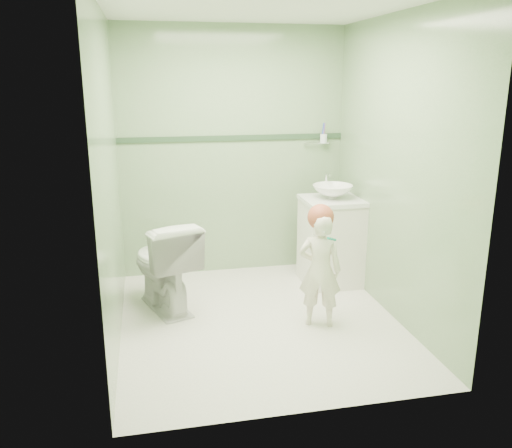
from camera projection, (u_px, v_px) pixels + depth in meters
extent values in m
plane|color=beige|center=(260.00, 321.00, 4.31)|extent=(2.50, 2.50, 0.00)
cube|color=#81A676|center=(233.00, 153.00, 5.17)|extent=(2.20, 0.04, 2.40)
cube|color=#81A676|center=(310.00, 217.00, 2.81)|extent=(2.20, 0.04, 2.40)
cube|color=#81A676|center=(109.00, 181.00, 3.78)|extent=(0.04, 2.50, 2.40)
cube|color=#81A676|center=(395.00, 171.00, 4.21)|extent=(0.04, 2.50, 2.40)
plane|color=white|center=(260.00, 5.00, 3.67)|extent=(2.50, 2.50, 0.00)
cube|color=#2B462E|center=(233.00, 138.00, 5.12)|extent=(2.20, 0.02, 0.05)
cube|color=white|center=(331.00, 243.00, 5.03)|extent=(0.52, 0.50, 0.80)
cube|color=white|center=(332.00, 201.00, 4.92)|extent=(0.54, 0.52, 0.04)
imported|color=white|center=(333.00, 192.00, 4.90)|extent=(0.37, 0.37, 0.13)
cylinder|color=silver|center=(326.00, 182.00, 5.08)|extent=(0.03, 0.03, 0.18)
cylinder|color=silver|center=(328.00, 174.00, 5.01)|extent=(0.02, 0.12, 0.02)
cylinder|color=silver|center=(317.00, 143.00, 5.27)|extent=(0.26, 0.02, 0.02)
cylinder|color=silver|center=(324.00, 139.00, 5.25)|extent=(0.07, 0.07, 0.09)
cylinder|color=#C23636|center=(324.00, 131.00, 5.24)|extent=(0.01, 0.01, 0.17)
cylinder|color=#7B54C2|center=(324.00, 131.00, 5.22)|extent=(0.01, 0.01, 0.17)
cylinder|color=blue|center=(323.00, 131.00, 5.22)|extent=(0.01, 0.01, 0.17)
imported|color=white|center=(164.00, 265.00, 4.46)|extent=(0.67, 0.88, 0.79)
imported|color=silver|center=(320.00, 270.00, 4.14)|extent=(0.39, 0.32, 0.92)
sphere|color=#A84D33|center=(321.00, 217.00, 4.05)|extent=(0.20, 0.20, 0.20)
cylinder|color=#0E957B|center=(332.00, 239.00, 3.93)|extent=(0.11, 0.11, 0.06)
cube|color=white|center=(324.00, 232.00, 3.97)|extent=(0.03, 0.03, 0.02)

